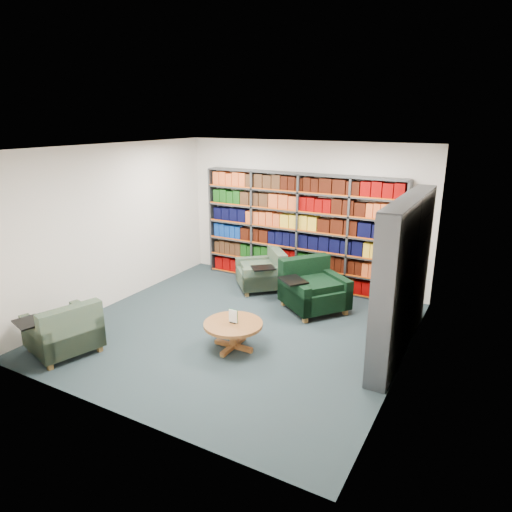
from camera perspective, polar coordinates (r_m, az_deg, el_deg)
The scene contains 7 objects.
room_shell at distance 6.82m, azimuth -2.44°, elevation 1.53°, with size 5.02×5.02×2.82m.
bookshelf_back at distance 8.91m, azimuth 5.42°, elevation 3.16°, with size 4.00×0.28×2.20m.
bookshelf_right at distance 6.65m, azimuth 17.98°, elevation -2.44°, with size 0.28×2.50×2.20m.
chair_teal_left at distance 8.86m, azimuth 1.11°, elevation -2.17°, with size 1.19×1.19×0.77m.
chair_green_right at distance 8.00m, azimuth 6.94°, elevation -4.16°, with size 1.32×1.33×0.86m.
chair_teal_front at distance 7.01m, azimuth -22.74°, elevation -8.87°, with size 1.06×1.12×0.78m.
coffee_table at distance 6.62m, azimuth -2.86°, elevation -8.98°, with size 0.85×0.85×0.60m.
Camera 1 is at (3.42, -5.61, 3.21)m, focal length 32.00 mm.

